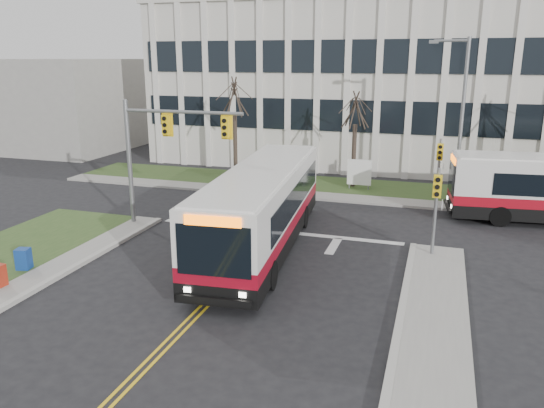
{
  "coord_description": "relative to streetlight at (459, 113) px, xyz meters",
  "views": [
    {
      "loc": [
        7.15,
        -15.06,
        8.12
      ],
      "look_at": [
        0.43,
        6.0,
        2.0
      ],
      "focal_mm": 35.0,
      "sensor_mm": 36.0,
      "label": 1
    }
  ],
  "objects": [
    {
      "name": "ground",
      "position": [
        -8.03,
        -16.2,
        -5.19
      ],
      "size": [
        120.0,
        120.0,
        0.0
      ],
      "primitive_type": "plane",
      "color": "black",
      "rests_on": "ground"
    },
    {
      "name": "sidewalk_cross",
      "position": [
        -3.03,
        -1.0,
        -5.12
      ],
      "size": [
        44.0,
        1.6,
        0.14
      ],
      "primitive_type": "cube",
      "color": "#9E9B93",
      "rests_on": "ground"
    },
    {
      "name": "building_lawn",
      "position": [
        -3.03,
        1.8,
        -5.13
      ],
      "size": [
        44.0,
        5.0,
        0.12
      ],
      "primitive_type": "cube",
      "color": "#324E21",
      "rests_on": "ground"
    },
    {
      "name": "office_building",
      "position": [
        -3.03,
        13.8,
        0.81
      ],
      "size": [
        40.0,
        16.0,
        12.0
      ],
      "primitive_type": "cube",
      "color": "beige",
      "rests_on": "ground"
    },
    {
      "name": "building_annex",
      "position": [
        -34.03,
        9.8,
        -1.19
      ],
      "size": [
        12.0,
        12.0,
        8.0
      ],
      "primitive_type": "cube",
      "color": "#9E9B93",
      "rests_on": "ground"
    },
    {
      "name": "mast_arm_signal",
      "position": [
        -13.65,
        -9.04,
        -0.94
      ],
      "size": [
        6.11,
        0.38,
        6.2
      ],
      "color": "slate",
      "rests_on": "ground"
    },
    {
      "name": "signal_pole_near",
      "position": [
        -0.83,
        -9.3,
        -2.69
      ],
      "size": [
        0.34,
        0.39,
        3.8
      ],
      "color": "slate",
      "rests_on": "ground"
    },
    {
      "name": "signal_pole_far",
      "position": [
        -0.83,
        -0.8,
        -2.69
      ],
      "size": [
        0.34,
        0.39,
        3.8
      ],
      "color": "slate",
      "rests_on": "ground"
    },
    {
      "name": "streetlight",
      "position": [
        0.0,
        0.0,
        0.0
      ],
      "size": [
        2.15,
        0.25,
        9.2
      ],
      "color": "slate",
      "rests_on": "ground"
    },
    {
      "name": "directory_sign",
      "position": [
        -5.53,
        1.3,
        -4.02
      ],
      "size": [
        1.5,
        0.12,
        2.0
      ],
      "color": "slate",
      "rests_on": "ground"
    },
    {
      "name": "tree_left",
      "position": [
        -14.03,
        1.8,
        0.32
      ],
      "size": [
        1.8,
        1.8,
        7.7
      ],
      "color": "#42352B",
      "rests_on": "ground"
    },
    {
      "name": "tree_mid",
      "position": [
        -6.03,
        2.0,
        -0.31
      ],
      "size": [
        1.8,
        1.8,
        6.82
      ],
      "color": "#42352B",
      "rests_on": "ground"
    },
    {
      "name": "bus_main",
      "position": [
        -7.98,
        -10.37,
        -3.44
      ],
      "size": [
        4.02,
        13.34,
        3.5
      ],
      "primitive_type": null,
      "rotation": [
        0.0,
        0.0,
        0.09
      ],
      "color": "silver",
      "rests_on": "ground"
    },
    {
      "name": "newspaper_box_blue",
      "position": [
        -16.03,
        -15.76,
        -4.72
      ],
      "size": [
        0.59,
        0.55,
        0.95
      ],
      "primitive_type": "cube",
      "rotation": [
        0.0,
        0.0,
        0.24
      ],
      "color": "navy",
      "rests_on": "ground"
    }
  ]
}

